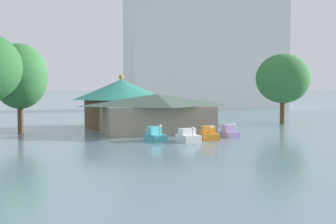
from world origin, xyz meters
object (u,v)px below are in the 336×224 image
(pedal_boat_cyan, at_px, (155,135))
(shoreline_tree_mid, at_px, (20,76))
(pedal_boat_orange, at_px, (209,134))
(background_building_block, at_px, (206,51))
(shoreline_tree_right, at_px, (283,79))
(pedal_boat_lavender, at_px, (229,132))
(green_roof_pavilion, at_px, (121,100))
(boathouse, at_px, (156,112))
(pedal_boat_white, at_px, (188,136))

(pedal_boat_cyan, height_order, shoreline_tree_mid, shoreline_tree_mid)
(pedal_boat_orange, distance_m, background_building_block, 65.78)
(shoreline_tree_right, bearing_deg, pedal_boat_lavender, -138.88)
(pedal_boat_cyan, xyz_separation_m, pedal_boat_lavender, (8.36, 0.59, -0.02))
(pedal_boat_orange, bearing_deg, background_building_block, 164.27)
(pedal_boat_lavender, bearing_deg, shoreline_tree_mid, -117.00)
(green_roof_pavilion, bearing_deg, shoreline_tree_right, -6.59)
(shoreline_tree_mid, bearing_deg, shoreline_tree_right, 5.02)
(pedal_boat_lavender, relative_size, boathouse, 0.18)
(pedal_boat_white, height_order, shoreline_tree_right, shoreline_tree_right)
(pedal_boat_cyan, distance_m, green_roof_pavilion, 15.99)
(shoreline_tree_mid, relative_size, shoreline_tree_right, 1.01)
(pedal_boat_lavender, height_order, green_roof_pavilion, green_roof_pavilion)
(pedal_boat_cyan, height_order, boathouse, boathouse)
(pedal_boat_white, bearing_deg, shoreline_tree_right, 119.61)
(pedal_boat_white, height_order, pedal_boat_orange, pedal_boat_orange)
(pedal_boat_orange, bearing_deg, shoreline_tree_right, 135.02)
(pedal_boat_white, distance_m, boathouse, 9.07)
(pedal_boat_cyan, bearing_deg, background_building_block, 138.28)
(pedal_boat_white, height_order, background_building_block, background_building_block)
(pedal_boat_cyan, distance_m, pedal_boat_white, 3.37)
(pedal_boat_cyan, distance_m, background_building_block, 67.32)
(pedal_boat_lavender, xyz_separation_m, boathouse, (-6.22, 6.50, 1.86))
(shoreline_tree_right, bearing_deg, pedal_boat_white, -143.17)
(pedal_boat_orange, height_order, background_building_block, background_building_block)
(pedal_boat_cyan, xyz_separation_m, green_roof_pavilion, (-0.36, 15.70, 3.02))
(shoreline_tree_mid, distance_m, background_building_block, 65.30)
(pedal_boat_cyan, distance_m, pedal_boat_lavender, 8.38)
(boathouse, xyz_separation_m, shoreline_tree_right, (20.49, 5.96, 4.18))
(pedal_boat_cyan, height_order, background_building_block, background_building_block)
(pedal_boat_white, bearing_deg, background_building_block, 149.03)
(pedal_boat_orange, height_order, pedal_boat_lavender, pedal_boat_lavender)
(pedal_boat_orange, xyz_separation_m, shoreline_tree_mid, (-18.41, 10.66, 5.98))
(boathouse, height_order, green_roof_pavilion, green_roof_pavilion)
(pedal_boat_cyan, height_order, shoreline_tree_right, shoreline_tree_right)
(green_roof_pavilion, distance_m, shoreline_tree_right, 23.34)
(green_roof_pavilion, height_order, background_building_block, background_building_block)
(shoreline_tree_right, bearing_deg, pedal_boat_orange, -141.23)
(pedal_boat_cyan, relative_size, pedal_boat_orange, 1.07)
(pedal_boat_orange, bearing_deg, pedal_boat_cyan, -91.45)
(green_roof_pavilion, bearing_deg, pedal_boat_cyan, -88.68)
(pedal_boat_cyan, bearing_deg, pedal_boat_orange, 67.22)
(pedal_boat_orange, distance_m, boathouse, 8.70)
(pedal_boat_orange, relative_size, shoreline_tree_right, 0.24)
(pedal_boat_lavender, relative_size, shoreline_tree_right, 0.24)
(green_roof_pavilion, bearing_deg, pedal_boat_orange, -70.47)
(pedal_boat_cyan, relative_size, boathouse, 0.20)
(boathouse, distance_m, background_building_block, 59.82)
(pedal_boat_orange, bearing_deg, green_roof_pavilion, -154.21)
(green_roof_pavilion, relative_size, background_building_block, 0.31)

